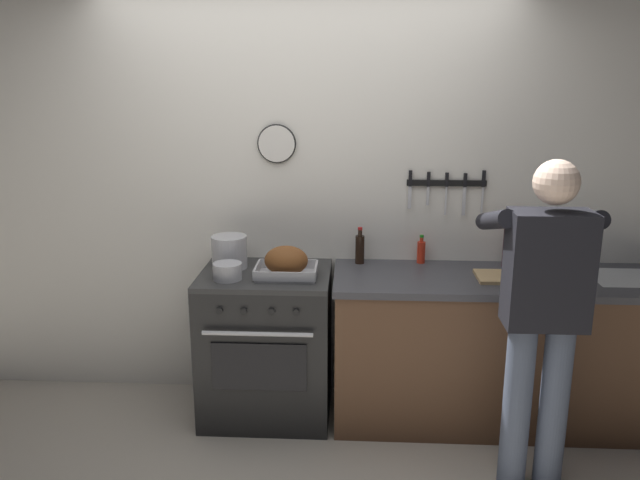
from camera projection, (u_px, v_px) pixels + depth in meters
name	position (u px, v px, depth m)	size (l,w,h in m)	color
wall_back	(307.00, 194.00, 3.98)	(6.00, 0.13, 2.60)	white
counter_block	(507.00, 348.00, 3.78)	(2.03, 0.65, 0.90)	brown
stove	(267.00, 344.00, 3.86)	(0.76, 0.67, 0.90)	black
person_cook	(543.00, 306.00, 3.07)	(0.51, 0.63, 1.66)	#4C566B
roasting_pan	(286.00, 263.00, 3.65)	(0.35, 0.26, 0.18)	#B7B7BC
stock_pot	(229.00, 252.00, 3.82)	(0.21, 0.21, 0.19)	#B7B7BC
saucepan	(228.00, 271.00, 3.61)	(0.16, 0.16, 0.09)	#B7B7BC
cutting_board	(508.00, 277.00, 3.63)	(0.36, 0.24, 0.02)	tan
bottle_wine_red	(509.00, 247.00, 3.83)	(0.08, 0.08, 0.30)	#47141E
bottle_olive_oil	(546.00, 245.00, 3.86)	(0.06, 0.06, 0.31)	#385623
bottle_hot_sauce	(421.00, 251.00, 3.92)	(0.05, 0.05, 0.18)	red
bottle_soy_sauce	(360.00, 248.00, 3.91)	(0.06, 0.06, 0.23)	black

